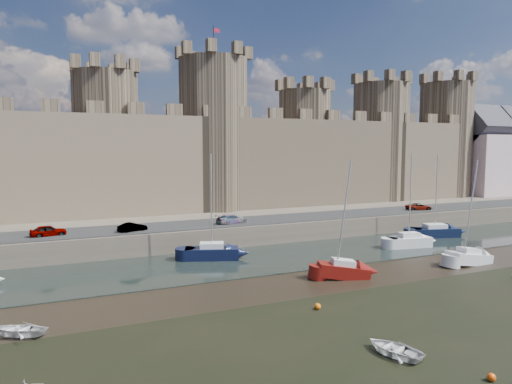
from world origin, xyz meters
TOP-DOWN VIEW (x-y plane):
  - ground at (0.00, 0.00)m, footprint 160.00×160.00m
  - water_channel at (0.00, 24.00)m, footprint 160.00×12.00m
  - quay at (0.00, 60.00)m, footprint 160.00×60.00m
  - road at (0.00, 34.00)m, footprint 160.00×7.00m
  - castle at (-0.64, 48.00)m, footprint 108.50×11.00m
  - car_0 at (-21.79, 33.26)m, footprint 3.82×1.98m
  - car_1 at (-13.11, 32.35)m, footprint 3.45×2.16m
  - car_2 at (-0.83, 32.99)m, footprint 4.35×2.42m
  - car_3 at (29.58, 33.05)m, footprint 4.21×2.87m
  - sailboat_1 at (-5.81, 26.00)m, footprint 6.06×3.98m
  - sailboat_2 at (17.79, 22.12)m, footprint 5.47×2.90m
  - sailboat_3 at (25.53, 25.72)m, footprint 6.67×4.05m
  - sailboat_4 at (3.14, 14.58)m, footprint 5.03×3.21m
  - sailboat_5 at (17.87, 13.53)m, footprint 5.04×2.03m
  - dinghy_2 at (-3.20, 0.19)m, footprint 3.34×3.97m
  - dinghy_6 at (-23.36, 12.00)m, footprint 4.34×4.09m
  - buoy_1 at (-3.37, 8.40)m, footprint 0.48×0.48m
  - buoy_2 at (-0.70, -4.23)m, footprint 0.44×0.44m

SIDE VIEW (x-z plane):
  - ground at x=0.00m, z-range 0.00..0.00m
  - water_channel at x=0.00m, z-range 0.00..0.08m
  - buoy_2 at x=-0.70m, z-range 0.00..0.44m
  - buoy_1 at x=-3.37m, z-range 0.00..0.48m
  - dinghy_2 at x=-3.20m, z-range 0.00..0.70m
  - dinghy_6 at x=-23.36m, z-range 0.00..0.73m
  - sailboat_5 at x=17.87m, z-range -4.64..6.18m
  - sailboat_4 at x=3.14m, z-range -4.70..6.29m
  - sailboat_3 at x=25.53m, z-range -4.64..6.30m
  - sailboat_1 at x=-5.81m, z-range -4.79..6.53m
  - sailboat_2 at x=17.79m, z-range -4.73..6.48m
  - quay at x=0.00m, z-range 0.00..2.50m
  - road at x=0.00m, z-range 2.50..2.60m
  - car_3 at x=29.58m, z-range 2.50..3.57m
  - car_1 at x=-13.11m, z-range 2.50..3.57m
  - car_2 at x=-0.83m, z-range 2.50..3.69m
  - car_0 at x=-21.79m, z-range 2.50..3.74m
  - castle at x=-0.64m, z-range -2.83..26.17m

